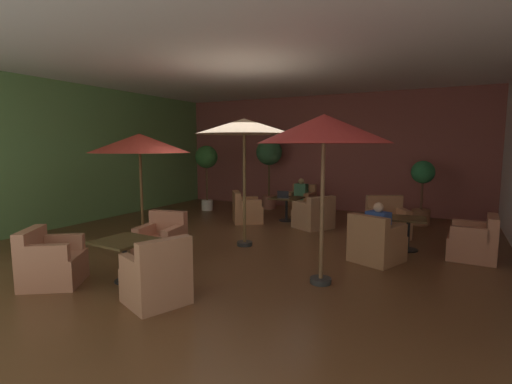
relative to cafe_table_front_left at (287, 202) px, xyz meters
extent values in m
cube|color=brown|center=(0.21, -2.73, -0.52)|extent=(9.99, 10.32, 0.02)
cube|color=#944A44|center=(0.21, 2.38, 1.31)|extent=(9.99, 0.08, 3.64)
cube|color=#669452|center=(-4.74, -2.73, 1.31)|extent=(0.08, 10.32, 3.64)
cube|color=silver|center=(0.21, -2.73, 3.16)|extent=(9.99, 10.32, 0.06)
cylinder|color=black|center=(0.00, 0.00, -0.50)|extent=(0.41, 0.41, 0.02)
cylinder|color=black|center=(0.00, 0.00, -0.20)|extent=(0.07, 0.07, 0.61)
cube|color=#473218|center=(0.00, 0.00, 0.12)|extent=(0.79, 0.79, 0.03)
cube|color=#B47549|center=(0.01, 1.08, -0.28)|extent=(0.72, 0.74, 0.46)
cube|color=#B47549|center=(0.01, 1.37, 0.17)|extent=(0.71, 0.17, 0.43)
cube|color=#B47549|center=(0.29, 1.04, 0.06)|extent=(0.16, 0.58, 0.22)
cube|color=#B47549|center=(-0.27, 1.04, 0.06)|extent=(0.16, 0.58, 0.22)
cube|color=#B5754A|center=(-0.87, -0.64, -0.28)|extent=(1.07, 1.08, 0.46)
cube|color=#B5754A|center=(-1.11, -0.81, 0.14)|extent=(0.60, 0.74, 0.37)
cube|color=#B5754A|center=(-1.04, -0.34, 0.05)|extent=(0.54, 0.44, 0.19)
cube|color=#B5754A|center=(-0.64, -0.88, 0.05)|extent=(0.54, 0.44, 0.19)
cube|color=#AA7653|center=(0.94, -0.53, -0.29)|extent=(1.05, 1.07, 0.44)
cube|color=#AA7653|center=(1.20, -0.67, 0.12)|extent=(0.54, 0.78, 0.38)
cube|color=#AA7653|center=(0.75, -0.79, 0.05)|extent=(0.59, 0.42, 0.23)
cube|color=#AA7653|center=(1.07, -0.22, 0.05)|extent=(0.59, 0.42, 0.23)
cylinder|color=black|center=(3.26, -1.60, -0.50)|extent=(0.41, 0.41, 0.02)
cylinder|color=black|center=(3.26, -1.60, -0.20)|extent=(0.07, 0.07, 0.61)
cube|color=#533A1F|center=(3.26, -1.60, 0.12)|extent=(0.70, 0.70, 0.03)
cube|color=#B57851|center=(2.75, -0.64, -0.29)|extent=(1.07, 1.04, 0.45)
cube|color=#B57851|center=(2.61, -0.39, 0.17)|extent=(0.80, 0.53, 0.46)
cube|color=#B57851|center=(3.06, -0.52, 0.03)|extent=(0.40, 0.58, 0.19)
cube|color=#B57851|center=(2.47, -0.83, 0.03)|extent=(0.40, 0.58, 0.19)
cube|color=#A77049|center=(2.85, -2.62, -0.28)|extent=(0.98, 1.01, 0.45)
cube|color=#A77049|center=(2.74, -2.90, 0.15)|extent=(0.75, 0.44, 0.41)
cube|color=#A77049|center=(2.59, -2.47, 0.06)|extent=(0.37, 0.63, 0.23)
cube|color=#A77049|center=(3.14, -2.69, 0.06)|extent=(0.37, 0.63, 0.23)
cube|color=#B56C4F|center=(4.35, -1.66, -0.30)|extent=(0.82, 0.85, 0.41)
cube|color=#B56C4F|center=(4.66, -1.68, 0.11)|extent=(0.21, 0.82, 0.41)
cube|color=#B56C4F|center=(4.29, -1.99, 0.02)|extent=(0.61, 0.18, 0.23)
cube|color=#B56C4F|center=(4.33, -1.32, 0.02)|extent=(0.61, 0.18, 0.23)
cylinder|color=black|center=(-0.35, -5.43, -0.50)|extent=(0.34, 0.34, 0.02)
cylinder|color=black|center=(-0.35, -5.43, -0.20)|extent=(0.07, 0.07, 0.61)
cube|color=#48381C|center=(-0.35, -5.43, 0.12)|extent=(0.82, 0.82, 0.03)
cube|color=#AF7455|center=(0.60, -5.81, -0.29)|extent=(0.92, 0.92, 0.45)
cube|color=#AF7455|center=(0.85, -5.91, 0.17)|extent=(0.41, 0.72, 0.46)
cube|color=#AF7455|center=(0.45, -6.07, 0.04)|extent=(0.56, 0.32, 0.21)
cube|color=#AF7455|center=(0.67, -5.52, 0.04)|extent=(0.56, 0.32, 0.21)
cube|color=#B77055|center=(-0.55, -4.42, -0.29)|extent=(0.84, 0.88, 0.44)
cube|color=#B77055|center=(-0.61, -4.13, 0.15)|extent=(0.73, 0.30, 0.42)
cube|color=#B77055|center=(-0.27, -4.41, 0.04)|extent=(0.26, 0.61, 0.20)
cube|color=#B77055|center=(-0.82, -4.52, 0.04)|extent=(0.26, 0.61, 0.20)
cube|color=#B26F53|center=(-1.20, -6.00, -0.28)|extent=(1.05, 1.04, 0.45)
cube|color=#B26F53|center=(-1.45, -6.17, 0.14)|extent=(0.56, 0.71, 0.40)
cube|color=#B26F53|center=(-1.34, -5.73, 0.06)|extent=(0.57, 0.44, 0.24)
cube|color=#B26F53|center=(-1.00, -6.23, 0.06)|extent=(0.57, 0.44, 0.24)
cylinder|color=#2D2D2D|center=(-2.11, -3.25, -0.47)|extent=(0.32, 0.32, 0.08)
cylinder|color=brown|center=(-2.11, -3.25, 0.62)|extent=(0.06, 0.06, 2.26)
cone|color=#CE4033|center=(-2.11, -3.25, 1.60)|extent=(2.18, 2.18, 0.41)
cylinder|color=#2D2D2D|center=(0.24, -2.78, -0.47)|extent=(0.32, 0.32, 0.08)
cylinder|color=brown|center=(0.24, -2.78, 0.76)|extent=(0.06, 0.06, 2.54)
cone|color=beige|center=(0.24, -2.78, 1.93)|extent=(1.95, 1.95, 0.31)
cylinder|color=#2D2D2D|center=(2.30, -4.13, -0.47)|extent=(0.32, 0.32, 0.08)
cylinder|color=brown|center=(2.30, -4.13, 0.72)|extent=(0.06, 0.06, 2.45)
cone|color=red|center=(2.30, -4.13, 1.78)|extent=(1.94, 1.94, 0.41)
cylinder|color=silver|center=(-2.91, 0.40, -0.34)|extent=(0.35, 0.35, 0.33)
cylinder|color=brown|center=(-2.91, 0.40, 0.36)|extent=(0.06, 0.06, 1.06)
sphere|color=#2D5E29|center=(-2.91, 0.40, 1.19)|extent=(0.71, 0.71, 0.71)
cylinder|color=#A56746|center=(3.30, 1.12, -0.31)|extent=(0.46, 0.46, 0.41)
cylinder|color=brown|center=(3.30, 1.12, 0.26)|extent=(0.06, 0.06, 0.72)
sphere|color=#29723F|center=(3.30, 1.12, 0.87)|extent=(0.58, 0.58, 0.58)
cylinder|color=#AC614D|center=(-1.30, 1.61, -0.30)|extent=(0.45, 0.45, 0.42)
cylinder|color=brown|center=(-1.30, 1.61, 0.44)|extent=(0.06, 0.06, 1.07)
sphere|color=#32603A|center=(-1.30, 1.61, 1.34)|extent=(0.84, 0.84, 0.84)
cube|color=#457D58|center=(0.01, 1.08, 0.18)|extent=(0.36, 0.26, 0.46)
sphere|color=#AD8055|center=(0.01, 1.08, 0.49)|extent=(0.17, 0.17, 0.17)
cube|color=#304C9C|center=(2.85, -2.62, 0.17)|extent=(0.45, 0.38, 0.44)
sphere|color=tan|center=(2.85, -2.62, 0.47)|extent=(0.17, 0.17, 0.17)
cylinder|color=white|center=(-0.05, 0.08, 0.19)|extent=(0.08, 0.08, 0.11)
cube|color=#9EA0A5|center=(-0.04, -0.11, 0.14)|extent=(0.35, 0.28, 0.01)
cube|color=black|center=(-0.01, -0.22, 0.24)|extent=(0.31, 0.07, 0.19)
camera|label=1|loc=(3.96, -9.41, 1.55)|focal=26.46mm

